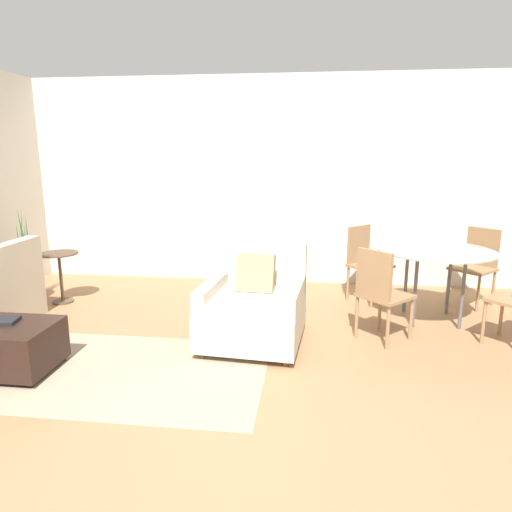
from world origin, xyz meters
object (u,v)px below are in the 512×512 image
at_px(potted_plant, 28,279).
at_px(dining_table, 435,257).
at_px(armchair, 254,307).
at_px(dining_chair_near_left, 380,289).
at_px(ottoman, 9,346).
at_px(dining_chair_far_left, 365,258).
at_px(side_table, 60,268).
at_px(dining_chair_far_right, 477,261).
at_px(book_stack, 4,321).

relative_size(potted_plant, dining_table, 0.97).
relative_size(armchair, potted_plant, 0.89).
bearing_deg(armchair, dining_chair_near_left, 7.29).
height_order(armchair, potted_plant, potted_plant).
bearing_deg(ottoman, potted_plant, 119.06).
bearing_deg(ottoman, dining_chair_far_left, 36.71).
relative_size(armchair, dining_chair_far_left, 1.13).
bearing_deg(dining_table, side_table, 178.94).
xyz_separation_m(side_table, dining_chair_far_right, (4.89, 0.57, 0.09)).
bearing_deg(ottoman, dining_table, 23.85).
bearing_deg(armchair, book_stack, -157.88).
bearing_deg(dining_chair_near_left, side_table, 168.61).
xyz_separation_m(potted_plant, dining_chair_near_left, (4.07, -0.80, 0.27)).
distance_m(side_table, dining_chair_near_left, 3.67).
bearing_deg(dining_chair_far_left, ottoman, -143.29).
distance_m(armchair, dining_chair_far_right, 2.86).
bearing_deg(ottoman, dining_chair_far_right, 27.69).
bearing_deg(dining_chair_far_left, potted_plant, -173.06).
relative_size(ottoman, side_table, 1.20).
height_order(ottoman, book_stack, book_stack).
xyz_separation_m(dining_table, dining_chair_near_left, (-0.65, -0.65, -0.18)).
bearing_deg(dining_chair_near_left, dining_chair_far_right, 45.00).
xyz_separation_m(dining_table, dining_chair_far_left, (-0.65, 0.65, -0.18)).
bearing_deg(dining_chair_far_right, dining_chair_far_left, 180.00).
distance_m(ottoman, potted_plant, 2.05).
bearing_deg(side_table, dining_chair_far_right, 6.62).
bearing_deg(dining_chair_near_left, ottoman, -162.01).
relative_size(side_table, dining_table, 0.51).
bearing_deg(dining_chair_far_right, armchair, -149.62).
height_order(book_stack, dining_chair_far_left, dining_chair_far_left).
distance_m(potted_plant, side_table, 0.51).
bearing_deg(potted_plant, dining_chair_near_left, -11.09).
relative_size(side_table, dining_chair_far_left, 0.67).
height_order(ottoman, side_table, side_table).
bearing_deg(armchair, side_table, 160.22).
relative_size(armchair, ottoman, 1.40).
bearing_deg(side_table, dining_table, -1.06).
bearing_deg(potted_plant, dining_table, -1.84).
bearing_deg(dining_chair_far_left, book_stack, -144.42).
height_order(potted_plant, dining_chair_far_left, potted_plant).
relative_size(dining_chair_far_left, dining_chair_far_right, 1.00).
relative_size(potted_plant, dining_chair_far_left, 1.28).
distance_m(book_stack, potted_plant, 1.99).
height_order(book_stack, dining_chair_far_right, dining_chair_far_right).
xyz_separation_m(ottoman, dining_chair_far_left, (3.07, 2.29, 0.30)).
distance_m(ottoman, dining_chair_near_left, 3.24).
bearing_deg(dining_chair_far_left, dining_chair_near_left, -90.00).
xyz_separation_m(ottoman, dining_chair_near_left, (3.07, 1.00, 0.30)).
relative_size(dining_chair_near_left, dining_chair_far_right, 1.00).
distance_m(side_table, dining_chair_far_right, 4.92).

